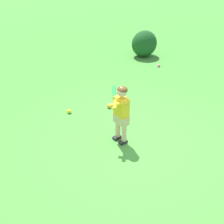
# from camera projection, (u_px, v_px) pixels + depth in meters

# --- Properties ---
(ground_plane) EXTENTS (40.00, 40.00, 0.00)m
(ground_plane) POSITION_uv_depth(u_px,v_px,m) (133.00, 144.00, 4.45)
(ground_plane) COLOR #479338
(child_batter) EXTENTS (0.39, 0.61, 1.08)m
(child_batter) POSITION_uv_depth(u_px,v_px,m) (121.00, 110.00, 4.21)
(child_batter) COLOR #232328
(child_batter) RESTS_ON ground
(play_ball_behind_batter) EXTENTS (0.09, 0.09, 0.09)m
(play_ball_behind_batter) POSITION_uv_depth(u_px,v_px,m) (69.00, 111.00, 5.32)
(play_ball_behind_batter) COLOR yellow
(play_ball_behind_batter) RESTS_ON ground
(play_ball_near_batter) EXTENTS (0.09, 0.09, 0.09)m
(play_ball_near_batter) POSITION_uv_depth(u_px,v_px,m) (109.00, 106.00, 5.50)
(play_ball_near_batter) COLOR orange
(play_ball_near_batter) RESTS_ON ground
(play_ball_far_right) EXTENTS (0.08, 0.08, 0.08)m
(play_ball_far_right) POSITION_uv_depth(u_px,v_px,m) (159.00, 66.00, 7.58)
(play_ball_far_right) COLOR pink
(play_ball_far_right) RESTS_ON ground
(shrub_right_background) EXTENTS (0.87, 0.74, 0.84)m
(shrub_right_background) POSITION_uv_depth(u_px,v_px,m) (144.00, 44.00, 8.21)
(shrub_right_background) COLOR #194C1E
(shrub_right_background) RESTS_ON ground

